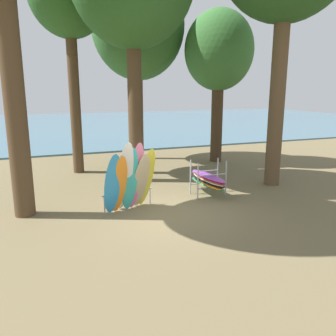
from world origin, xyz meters
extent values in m
plane|color=brown|center=(0.00, 0.00, 0.00)|extent=(80.00, 80.00, 0.00)
cube|color=#477084|center=(0.00, 28.90, 0.05)|extent=(80.00, 36.00, 0.10)
cylinder|color=#4C3823|center=(-4.02, 1.42, 3.72)|extent=(0.59, 0.59, 7.44)
cylinder|color=brown|center=(5.08, 1.62, 3.67)|extent=(0.58, 0.58, 7.35)
cylinder|color=#4C3823|center=(0.22, 4.13, 3.19)|extent=(0.56, 0.56, 6.39)
cylinder|color=#42301E|center=(5.25, 6.50, 2.26)|extent=(0.59, 0.59, 4.51)
ellipsoid|color=#387033|center=(5.25, 6.50, 5.59)|extent=(3.42, 3.42, 3.94)
cylinder|color=brown|center=(1.72, 8.62, 2.69)|extent=(0.39, 0.39, 5.38)
ellipsoid|color=#33662D|center=(1.72, 8.62, 6.88)|extent=(4.73, 4.73, 5.44)
cylinder|color=#4C3823|center=(-1.83, 6.49, 3.31)|extent=(0.47, 0.47, 6.63)
ellipsoid|color=#2D8ED1|center=(-1.56, 0.38, 0.97)|extent=(0.62, 0.73, 1.93)
ellipsoid|color=orange|center=(-1.37, 0.44, 0.92)|extent=(0.65, 0.76, 1.84)
ellipsoid|color=white|center=(-1.18, 0.49, 1.12)|extent=(0.64, 0.99, 2.24)
ellipsoid|color=#38B2AD|center=(-0.99, 0.55, 1.02)|extent=(0.61, 0.68, 2.04)
ellipsoid|color=pink|center=(-0.80, 0.61, 1.09)|extent=(0.68, 0.76, 2.17)
ellipsoid|color=#C6B289|center=(-0.61, 0.67, 0.92)|extent=(0.68, 0.85, 1.84)
ellipsoid|color=yellow|center=(-0.43, 0.73, 0.98)|extent=(0.71, 0.88, 1.96)
cylinder|color=#9EA0A5|center=(-1.77, 0.65, 0.28)|extent=(0.04, 0.04, 0.55)
cylinder|color=#9EA0A5|center=(-0.21, 1.01, 0.28)|extent=(0.04, 0.04, 0.55)
cylinder|color=#9EA0A5|center=(-0.99, 0.83, 0.55)|extent=(1.72, 0.44, 0.04)
cylinder|color=#9EA0A5|center=(1.50, 0.97, 0.62)|extent=(0.05, 0.05, 1.25)
cylinder|color=#9EA0A5|center=(2.60, 0.97, 0.62)|extent=(0.05, 0.05, 1.25)
cylinder|color=#9EA0A5|center=(1.50, 1.57, 0.62)|extent=(0.05, 0.05, 1.25)
cylinder|color=#9EA0A5|center=(2.60, 1.57, 0.62)|extent=(0.05, 0.05, 1.25)
cylinder|color=#9EA0A5|center=(2.05, 0.97, 0.35)|extent=(1.10, 0.04, 0.04)
cylinder|color=#9EA0A5|center=(2.05, 0.97, 0.80)|extent=(1.10, 0.04, 0.04)
cylinder|color=#9EA0A5|center=(2.05, 1.57, 0.35)|extent=(1.10, 0.04, 0.04)
cylinder|color=#9EA0A5|center=(2.05, 1.57, 0.80)|extent=(1.10, 0.04, 0.04)
ellipsoid|color=#339E56|center=(2.04, 1.27, 0.40)|extent=(0.62, 2.13, 0.06)
ellipsoid|color=orange|center=(2.06, 1.27, 0.46)|extent=(0.65, 2.13, 0.06)
ellipsoid|color=black|center=(2.04, 1.27, 0.52)|extent=(0.64, 2.13, 0.06)
ellipsoid|color=#C6B289|center=(2.05, 1.27, 0.58)|extent=(0.53, 2.11, 0.06)
ellipsoid|color=red|center=(2.08, 1.27, 0.64)|extent=(0.59, 2.12, 0.06)
ellipsoid|color=purple|center=(2.04, 1.27, 0.70)|extent=(0.62, 2.13, 0.06)
camera|label=1|loc=(-3.53, -9.24, 3.67)|focal=36.74mm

